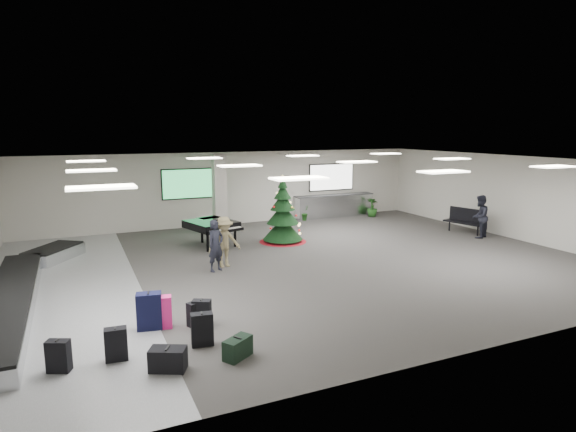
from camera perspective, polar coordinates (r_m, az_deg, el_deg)
name	(u,v)px	position (r m, az deg, el deg)	size (l,w,h in m)	color
ground	(301,262)	(15.41, 1.54, -5.51)	(18.00, 18.00, 0.00)	#34312F
room_envelope	(281,188)	(15.39, -0.79, 3.34)	(18.02, 14.02, 3.21)	beige
baggage_carousel	(21,290)	(13.91, -29.08, -7.67)	(2.28, 9.71, 0.43)	silver
service_counter	(334,206)	(23.34, 5.49, 1.24)	(4.05, 0.65, 1.08)	silver
suitcase_0	(116,344)	(9.62, -19.70, -14.12)	(0.42, 0.25, 0.64)	black
suitcase_1	(202,329)	(9.80, -10.14, -13.09)	(0.45, 0.28, 0.68)	black
pink_suitcase	(161,312)	(10.76, -14.81, -10.98)	(0.49, 0.33, 0.72)	#F82082
suitcase_3	(196,314)	(10.76, -10.90, -11.30)	(0.40, 0.32, 0.55)	black
navy_suitcase	(149,311)	(10.76, -16.12, -10.78)	(0.56, 0.40, 0.82)	black
suitcase_5	(59,356)	(9.59, -25.54, -14.76)	(0.44, 0.35, 0.60)	black
green_duffel	(238,348)	(9.28, -5.98, -15.28)	(0.64, 0.55, 0.40)	black
suitcase_7	(202,313)	(10.73, -10.18, -11.22)	(0.45, 0.37, 0.59)	black
black_duffel	(168,359)	(9.05, -14.04, -16.15)	(0.71, 0.59, 0.43)	black
christmas_tree	(283,219)	(18.00, -0.62, -0.36)	(1.78, 1.78, 2.54)	maroon
grand_piano	(212,225)	(17.56, -8.98, -1.09)	(1.91, 2.21, 1.08)	black
bench	(466,219)	(20.88, 20.32, -0.37)	(0.93, 1.67, 1.01)	black
traveler_a	(216,246)	(14.46, -8.55, -3.50)	(0.57, 0.37, 1.55)	black
traveler_b	(224,242)	(14.88, -7.57, -3.06)	(1.01, 0.58, 1.56)	#887A54
traveler_bench	(480,217)	(20.09, 21.77, -0.07)	(0.82, 0.64, 1.68)	black
potted_plant_left	(304,212)	(22.38, 1.94, 0.44)	(0.41, 0.33, 0.74)	#1D4315
potted_plant_right	(372,207)	(23.66, 9.96, 1.03)	(0.51, 0.51, 0.91)	#1D4315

